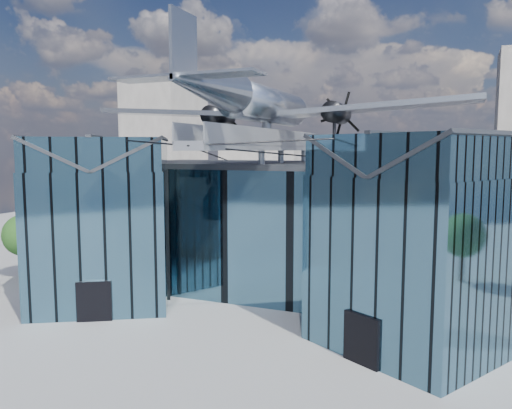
% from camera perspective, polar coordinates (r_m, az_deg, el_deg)
% --- Properties ---
extents(ground_plane, '(120.00, 120.00, 0.00)m').
position_cam_1_polar(ground_plane, '(33.62, -1.33, -12.64)').
color(ground_plane, gray).
extents(museum, '(32.88, 24.50, 17.60)m').
position_cam_1_polar(museum, '(37.59, 2.22, -1.93)').
color(museum, '#3C647C').
rests_on(museum, ground).
extents(bg_towers, '(77.00, 24.50, 26.00)m').
position_cam_1_polar(bg_towers, '(80.41, 14.32, 5.43)').
color(bg_towers, gray).
rests_on(bg_towers, ground).
extents(tree_plaza_w, '(3.48, 3.48, 4.57)m').
position_cam_1_polar(tree_plaza_w, '(45.65, -21.97, -4.04)').
color(tree_plaza_w, black).
rests_on(tree_plaza_w, ground).
extents(tree_side_w, '(3.77, 3.77, 5.51)m').
position_cam_1_polar(tree_side_w, '(46.46, -24.98, -3.20)').
color(tree_side_w, black).
rests_on(tree_side_w, ground).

